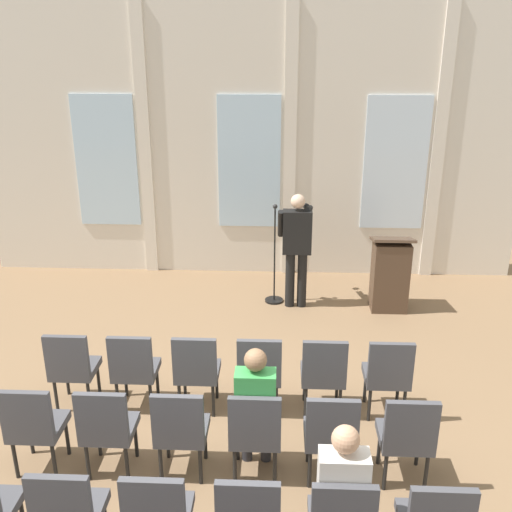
% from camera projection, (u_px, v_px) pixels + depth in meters
% --- Properties ---
extents(ground_plane, '(13.56, 13.56, 0.00)m').
position_uv_depth(ground_plane, '(218.00, 481.00, 5.30)').
color(ground_plane, '#846647').
extents(rear_partition, '(8.89, 0.14, 4.43)m').
position_uv_depth(rear_partition, '(251.00, 145.00, 9.41)').
color(rear_partition, silver).
rests_on(rear_partition, ground).
extents(speaker, '(0.52, 0.69, 1.74)m').
position_uv_depth(speaker, '(297.00, 242.00, 8.48)').
color(speaker, black).
rests_on(speaker, ground).
extents(mic_stand, '(0.28, 0.28, 1.55)m').
position_uv_depth(mic_stand, '(274.00, 281.00, 8.85)').
color(mic_stand, black).
rests_on(mic_stand, ground).
extents(lectern, '(0.60, 0.48, 1.16)m').
position_uv_depth(lectern, '(390.00, 274.00, 8.53)').
color(lectern, '#4C3828').
rests_on(lectern, ground).
extents(chair_r0_c0, '(0.46, 0.44, 0.94)m').
position_uv_depth(chair_r0_c0, '(72.00, 365.00, 6.18)').
color(chair_r0_c0, black).
rests_on(chair_r0_c0, ground).
extents(chair_r0_c1, '(0.46, 0.44, 0.94)m').
position_uv_depth(chair_r0_c1, '(134.00, 366.00, 6.15)').
color(chair_r0_c1, black).
rests_on(chair_r0_c1, ground).
extents(chair_r0_c2, '(0.46, 0.44, 0.94)m').
position_uv_depth(chair_r0_c2, '(197.00, 368.00, 6.12)').
color(chair_r0_c2, black).
rests_on(chair_r0_c2, ground).
extents(chair_r0_c3, '(0.46, 0.44, 0.94)m').
position_uv_depth(chair_r0_c3, '(260.00, 369.00, 6.09)').
color(chair_r0_c3, black).
rests_on(chair_r0_c3, ground).
extents(chair_r0_c4, '(0.46, 0.44, 0.94)m').
position_uv_depth(chair_r0_c4, '(323.00, 371.00, 6.07)').
color(chair_r0_c4, black).
rests_on(chair_r0_c4, ground).
extents(chair_r0_c5, '(0.46, 0.44, 0.94)m').
position_uv_depth(chair_r0_c5, '(388.00, 372.00, 6.04)').
color(chair_r0_c5, black).
rests_on(chair_r0_c5, ground).
extents(chair_r1_c0, '(0.46, 0.44, 0.94)m').
position_uv_depth(chair_r1_c0, '(34.00, 423.00, 5.24)').
color(chair_r1_c0, black).
rests_on(chair_r1_c0, ground).
extents(chair_r1_c1, '(0.46, 0.44, 0.94)m').
position_uv_depth(chair_r1_c1, '(107.00, 425.00, 5.21)').
color(chair_r1_c1, black).
rests_on(chair_r1_c1, ground).
extents(chair_r1_c2, '(0.46, 0.44, 0.94)m').
position_uv_depth(chair_r1_c2, '(181.00, 427.00, 5.18)').
color(chair_r1_c2, black).
rests_on(chair_r1_c2, ground).
extents(chair_r1_c3, '(0.46, 0.44, 0.94)m').
position_uv_depth(chair_r1_c3, '(255.00, 429.00, 5.15)').
color(chair_r1_c3, black).
rests_on(chair_r1_c3, ground).
extents(audience_r1_c3, '(0.36, 0.39, 1.32)m').
position_uv_depth(audience_r1_c3, '(256.00, 405.00, 5.16)').
color(audience_r1_c3, '#2D2D33').
rests_on(audience_r1_c3, ground).
extents(chair_r1_c4, '(0.46, 0.44, 0.94)m').
position_uv_depth(chair_r1_c4, '(331.00, 432.00, 5.12)').
color(chair_r1_c4, black).
rests_on(chair_r1_c4, ground).
extents(chair_r1_c5, '(0.46, 0.44, 0.94)m').
position_uv_depth(chair_r1_c5, '(407.00, 434.00, 5.09)').
color(chair_r1_c5, black).
rests_on(chair_r1_c5, ground).
extents(chair_r2_c1, '(0.46, 0.44, 0.94)m').
position_uv_depth(chair_r2_c1, '(68.00, 510.00, 4.26)').
color(chair_r2_c1, black).
rests_on(chair_r2_c1, ground).
extents(audience_r2_c4, '(0.36, 0.39, 1.30)m').
position_uv_depth(audience_r2_c4, '(342.00, 491.00, 4.19)').
color(audience_r2_c4, '#2D2D33').
rests_on(audience_r2_c4, ground).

